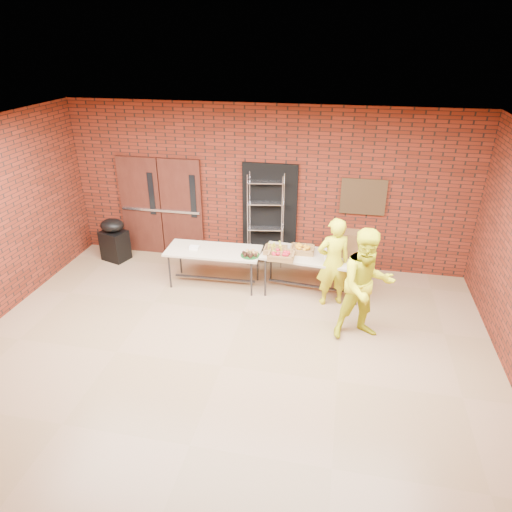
{
  "coord_description": "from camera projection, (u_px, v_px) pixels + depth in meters",
  "views": [
    {
      "loc": [
        1.5,
        -5.04,
        4.36
      ],
      "look_at": [
        0.23,
        1.4,
        1.13
      ],
      "focal_mm": 32.0,
      "sensor_mm": 36.0,
      "label": 1
    }
  ],
  "objects": [
    {
      "name": "room",
      "position": [
        218.0,
        269.0,
        5.91
      ],
      "size": [
        8.08,
        7.08,
        3.28
      ],
      "color": "#8E714D",
      "rests_on": "ground"
    },
    {
      "name": "double_doors",
      "position": [
        162.0,
        207.0,
        9.56
      ],
      "size": [
        1.78,
        0.12,
        2.1
      ],
      "color": "#441D13",
      "rests_on": "room"
    },
    {
      "name": "dark_doorway",
      "position": [
        269.0,
        215.0,
        9.18
      ],
      "size": [
        1.1,
        0.06,
        2.1
      ],
      "primitive_type": "cube",
      "color": "black",
      "rests_on": "room"
    },
    {
      "name": "bronze_plaque",
      "position": [
        363.0,
        197.0,
        8.64
      ],
      "size": [
        0.85,
        0.04,
        0.7
      ],
      "primitive_type": "cube",
      "color": "#3C2A18",
      "rests_on": "room"
    },
    {
      "name": "wire_rack",
      "position": [
        266.0,
        221.0,
        9.11
      ],
      "size": [
        0.74,
        0.34,
        1.93
      ],
      "primitive_type": null,
      "rotation": [
        0.0,
        0.0,
        0.16
      ],
      "color": "#ABA9B0",
      "rests_on": "room"
    },
    {
      "name": "table_left",
      "position": [
        214.0,
        253.0,
        8.49
      ],
      "size": [
        1.77,
        0.77,
        0.72
      ],
      "rotation": [
        0.0,
        0.0,
        0.02
      ],
      "color": "#BBA98E",
      "rests_on": "room"
    },
    {
      "name": "table_right",
      "position": [
        313.0,
        258.0,
        8.21
      ],
      "size": [
        1.91,
        0.95,
        0.76
      ],
      "rotation": [
        0.0,
        0.0,
        -0.1
      ],
      "color": "#BBA98E",
      "rests_on": "room"
    },
    {
      "name": "basket_bananas",
      "position": [
        275.0,
        250.0,
        8.26
      ],
      "size": [
        0.4,
        0.31,
        0.12
      ],
      "color": "olive",
      "rests_on": "table_right"
    },
    {
      "name": "basket_oranges",
      "position": [
        302.0,
        249.0,
        8.27
      ],
      "size": [
        0.43,
        0.33,
        0.13
      ],
      "color": "olive",
      "rests_on": "table_right"
    },
    {
      "name": "basket_apples",
      "position": [
        281.0,
        255.0,
        8.05
      ],
      "size": [
        0.45,
        0.35,
        0.14
      ],
      "color": "olive",
      "rests_on": "table_right"
    },
    {
      "name": "muffin_tray",
      "position": [
        250.0,
        254.0,
        8.23
      ],
      "size": [
        0.35,
        0.35,
        0.09
      ],
      "color": "#124317",
      "rests_on": "table_left"
    },
    {
      "name": "napkin_box",
      "position": [
        194.0,
        248.0,
        8.49
      ],
      "size": [
        0.17,
        0.11,
        0.06
      ],
      "primitive_type": "cube",
      "color": "white",
      "rests_on": "table_left"
    },
    {
      "name": "coffee_dispenser",
      "position": [
        349.0,
        243.0,
        8.1
      ],
      "size": [
        0.35,
        0.31,
        0.45
      ],
      "primitive_type": "cube",
      "color": "brown",
      "rests_on": "table_right"
    },
    {
      "name": "cup_stack_front",
      "position": [
        327.0,
        254.0,
        7.95
      ],
      "size": [
        0.08,
        0.08,
        0.23
      ],
      "primitive_type": "cylinder",
      "color": "white",
      "rests_on": "table_right"
    },
    {
      "name": "cup_stack_mid",
      "position": [
        337.0,
        255.0,
        7.88
      ],
      "size": [
        0.09,
        0.09,
        0.26
      ],
      "primitive_type": "cylinder",
      "color": "white",
      "rests_on": "table_right"
    },
    {
      "name": "cup_stack_back",
      "position": [
        330.0,
        250.0,
        8.09
      ],
      "size": [
        0.09,
        0.09,
        0.26
      ],
      "primitive_type": "cylinder",
      "color": "white",
      "rests_on": "table_right"
    },
    {
      "name": "covered_grill",
      "position": [
        114.0,
        239.0,
        9.54
      ],
      "size": [
        0.61,
        0.55,
        0.91
      ],
      "rotation": [
        0.0,
        0.0,
        -0.32
      ],
      "color": "black",
      "rests_on": "room"
    },
    {
      "name": "volunteer_woman",
      "position": [
        333.0,
        262.0,
        7.82
      ],
      "size": [
        0.69,
        0.58,
        1.62
      ],
      "primitive_type": "imported",
      "rotation": [
        0.0,
        0.0,
        3.53
      ],
      "color": "yellow",
      "rests_on": "room"
    },
    {
      "name": "volunteer_man",
      "position": [
        366.0,
        285.0,
        6.9
      ],
      "size": [
        1.07,
        0.96,
        1.82
      ],
      "primitive_type": "imported",
      "rotation": [
        0.0,
        0.0,
        0.35
      ],
      "color": "yellow",
      "rests_on": "room"
    }
  ]
}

